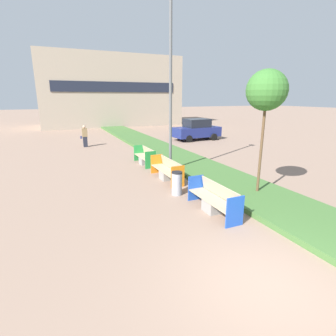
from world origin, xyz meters
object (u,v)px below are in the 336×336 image
at_px(litter_bin, 177,183).
at_px(pedestrian_walking, 85,136).
at_px(sapling_tree_near, 267,91).
at_px(parked_car_distant, 197,130).
at_px(bench_blue_frame, 214,201).
at_px(bench_green_frame, 145,158).
at_px(street_lamp_post, 171,72).
at_px(bench_orange_frame, 167,171).

xyz_separation_m(litter_bin, pedestrian_walking, (-2.01, 12.07, 0.37)).
bearing_deg(sapling_tree_near, pedestrian_walking, 109.96).
bearing_deg(parked_car_distant, sapling_tree_near, -113.30).
xyz_separation_m(bench_blue_frame, parked_car_distant, (7.11, 13.53, 0.54)).
bearing_deg(bench_green_frame, sapling_tree_near, -69.50).
distance_m(street_lamp_post, parked_car_distant, 11.52).
relative_size(bench_orange_frame, street_lamp_post, 0.28).
bearing_deg(bench_blue_frame, pedestrian_walking, 99.98).
height_order(bench_green_frame, litter_bin, bench_green_frame).
height_order(sapling_tree_near, pedestrian_walking, sapling_tree_near).
distance_m(litter_bin, sapling_tree_near, 4.69).
bearing_deg(litter_bin, bench_orange_frame, 77.15).
distance_m(pedestrian_walking, parked_car_distant, 9.58).
distance_m(sapling_tree_near, pedestrian_walking, 14.59).
bearing_deg(pedestrian_walking, bench_orange_frame, -76.29).
distance_m(bench_blue_frame, bench_orange_frame, 3.90).
xyz_separation_m(bench_green_frame, parked_car_distant, (7.11, 6.50, 0.55)).
relative_size(litter_bin, street_lamp_post, 0.10).
bearing_deg(street_lamp_post, bench_orange_frame, -121.92).
height_order(pedestrian_walking, parked_car_distant, parked_car_distant).
height_order(litter_bin, street_lamp_post, street_lamp_post).
bearing_deg(bench_blue_frame, bench_orange_frame, 89.98).
distance_m(bench_blue_frame, street_lamp_post, 6.64).
height_order(street_lamp_post, parked_car_distant, street_lamp_post).
distance_m(litter_bin, street_lamp_post, 5.38).
relative_size(litter_bin, pedestrian_walking, 0.56).
distance_m(bench_blue_frame, sapling_tree_near, 4.34).
relative_size(bench_blue_frame, pedestrian_walking, 1.42).
bearing_deg(bench_orange_frame, sapling_tree_near, -54.03).
bearing_deg(bench_blue_frame, parked_car_distant, 62.28).
bearing_deg(pedestrian_walking, parked_car_distant, -2.74).
height_order(bench_blue_frame, bench_green_frame, same).
distance_m(bench_blue_frame, bench_green_frame, 7.03).
xyz_separation_m(bench_blue_frame, bench_orange_frame, (0.00, 3.90, 0.00)).
height_order(bench_blue_frame, bench_orange_frame, same).
bearing_deg(bench_orange_frame, parked_car_distant, 53.57).
height_order(bench_green_frame, sapling_tree_near, sapling_tree_near).
relative_size(street_lamp_post, parked_car_distant, 2.07).
relative_size(litter_bin, sapling_tree_near, 0.20).
relative_size(street_lamp_post, pedestrian_walking, 5.38).
relative_size(bench_green_frame, pedestrian_walking, 1.25).
distance_m(bench_orange_frame, pedestrian_walking, 10.40).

